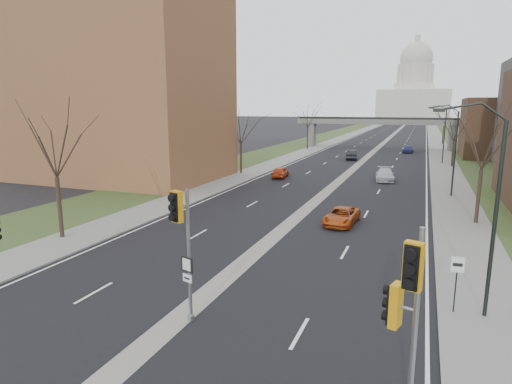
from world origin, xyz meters
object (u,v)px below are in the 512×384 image
Objects in this scene: signal_pole_right at (406,300)px; car_right_far at (408,149)px; car_left_near at (280,172)px; signal_pole_median at (182,232)px; car_right_mid at (385,175)px; speed_limit_sign at (457,274)px; car_right_near at (342,216)px; car_left_far at (352,155)px.

signal_pole_right reaches higher than car_right_far.
car_left_near is at bearing -106.23° from car_right_far.
car_right_mid is (4.51, 38.15, -3.12)m from signal_pole_median.
car_right_far is (13.58, 36.30, 0.05)m from car_left_near.
signal_pole_median is 2.27× the size of speed_limit_sign.
car_right_far is at bearing 81.60° from car_right_mid.
signal_pole_right is at bearing -83.82° from car_right_far.
car_right_far is at bearing -116.29° from car_left_near.
car_right_near is at bearing -88.52° from car_right_far.
car_right_mid is at bearing 92.30° from speed_limit_sign.
car_left_far is 40.88m from car_right_near.
car_right_near is (-5.16, 19.98, -3.07)m from signal_pole_right.
car_right_near is at bearing -99.60° from car_right_mid.
car_left_far is 1.10× the size of car_right_far.
car_right_far is at bearing -127.73° from car_left_far.
signal_pole_right is at bearing -1.85° from signal_pole_median.
speed_limit_sign reaches higher than car_left_far.
car_left_far is at bearing 109.12° from signal_pole_median.
car_right_mid is at bearing 112.62° from signal_pole_right.
speed_limit_sign is at bearing 41.71° from signal_pole_median.
signal_pole_right is 20.87m from car_right_near.
car_left_near is 0.91× the size of car_right_near.
signal_pole_median is 1.28× the size of car_right_far.
car_right_near is at bearing 114.55° from car_left_near.
speed_limit_sign is 54.41m from car_left_far.
signal_pole_median reaches higher than car_right_mid.
car_left_far is 20.72m from car_right_mid.
car_left_far is (-12.61, 52.92, -1.01)m from speed_limit_sign.
signal_pole_median reaches higher than speed_limit_sign.
car_right_far is (1.39, 33.94, 0.01)m from car_right_mid.
car_right_far is at bearing 109.12° from signal_pole_right.
car_left_near is at bearing 124.07° from car_right_near.
signal_pole_median is 72.40m from car_right_far.
speed_limit_sign is 0.51× the size of car_left_far.
signal_pole_median is at bearing -90.39° from car_right_far.
car_left_near is 38.75m from car_right_far.
car_left_near is at bearing -175.12° from car_right_mid.
car_left_far reaches higher than car_left_near.
speed_limit_sign is (1.80, 7.55, -1.90)m from signal_pole_right.
car_left_far is at bearing -109.25° from car_left_near.
speed_limit_sign is (10.17, 4.75, -2.05)m from signal_pole_median.
speed_limit_sign is at bearing 114.13° from car_left_near.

